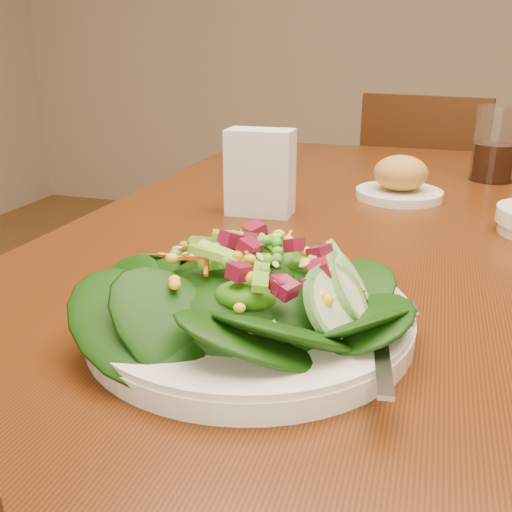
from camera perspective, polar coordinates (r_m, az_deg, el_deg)
dining_table at (r=0.91m, az=11.91°, el=-2.91°), size 0.90×1.40×0.75m
chair_far at (r=1.98m, az=16.40°, el=3.55°), size 0.48×0.48×0.86m
salad_plate at (r=0.53m, az=0.42°, el=-4.16°), size 0.31×0.30×0.09m
bread_plate at (r=1.03m, az=14.20°, el=7.28°), size 0.15×0.15×0.08m
drinking_glass at (r=1.22m, az=22.76°, el=9.81°), size 0.08×0.08×0.14m
napkin_holder at (r=0.89m, az=0.42°, el=8.58°), size 0.10×0.06×0.13m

